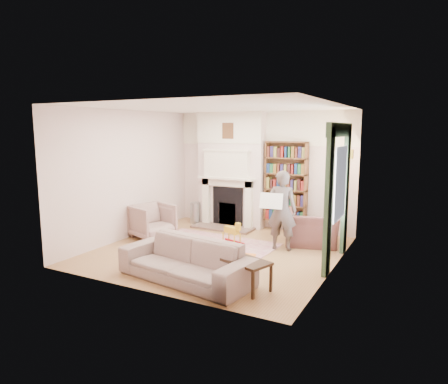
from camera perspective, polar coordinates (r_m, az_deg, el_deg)
The scene contains 25 objects.
floor at distance 8.00m, azimuth -0.84°, elevation -8.41°, with size 4.50×4.50×0.00m, color olive.
ceiling at distance 7.65m, azimuth -0.89°, elevation 12.04°, with size 4.50×4.50×0.00m, color white.
wall_back at distance 9.72m, azimuth 5.50°, elevation 3.09°, with size 4.50×4.50×0.00m, color beige.
wall_front at distance 5.85m, azimuth -11.47°, elevation -0.98°, with size 4.50×4.50×0.00m, color beige.
wall_left at distance 8.99m, azimuth -13.58°, elevation 2.40°, with size 4.50×4.50×0.00m, color beige.
wall_right at distance 6.92m, azimuth 15.72°, elevation 0.40°, with size 4.50×4.50×0.00m, color beige.
fireplace at distance 9.85m, azimuth 1.00°, elevation 3.13°, with size 1.70×0.58×2.80m.
bookcase at distance 9.40m, azimuth 8.84°, elevation 1.44°, with size 1.00×0.24×1.85m, color brown.
window at distance 7.31m, azimuth 16.29°, elevation 1.21°, with size 0.02×0.90×1.30m, color silver.
curtain_left at distance 6.68m, azimuth 14.69°, elevation -1.61°, with size 0.07×0.32×2.40m, color #2C452D.
curtain_right at distance 8.03m, azimuth 16.97°, elevation 0.05°, with size 0.07×0.32×2.40m, color #2C452D.
pelmet at distance 7.25m, azimuth 16.26°, elevation 8.53°, with size 0.09×1.70×0.24m, color #2C452D.
wall_sconce at distance 8.38m, azimuth 16.56°, elevation 5.25°, with size 0.20×0.24×0.24m, color gold, non-canonical shape.
rug at distance 8.25m, azimuth -2.86°, elevation -7.84°, with size 2.64×2.03×0.01m, color beige.
armchair_reading at distance 8.50m, azimuth 12.41°, elevation -5.12°, with size 1.08×0.94×0.70m, color #52302B.
armchair_left at distance 8.99m, azimuth -10.20°, elevation -4.11°, with size 0.81×0.83×0.76m, color #BBA79A.
sofa at distance 6.47m, azimuth -5.51°, elevation -9.70°, with size 2.23×0.87×0.65m, color #AFA390.
man_reading at distance 7.97m, azimuth 8.25°, elevation -2.63°, with size 0.58×0.38×1.60m, color #4E423E.
newspaper at distance 7.80m, azimuth 6.76°, elevation -1.27°, with size 0.45×0.02×0.31m, color white.
coffee_table at distance 6.14m, azimuth 3.20°, elevation -11.71°, with size 0.70×0.45×0.45m, color black, non-canonical shape.
paraffin_heater at distance 10.21m, azimuth -4.18°, elevation -3.01°, with size 0.24×0.24×0.55m, color #999BA0.
rocking_horse at distance 8.41m, azimuth 1.09°, elevation -5.83°, with size 0.55×0.22×0.48m, color gold, non-canonical shape.
board_game at distance 8.04m, azimuth -3.30°, elevation -8.15°, with size 0.35×0.35×0.03m, color #D3D84C.
game_box_lid at distance 8.53m, azimuth -4.49°, elevation -7.08°, with size 0.28×0.18×0.05m, color #A52C12.
comic_annuals at distance 7.63m, azimuth 0.29°, elevation -9.14°, with size 1.01×0.83×0.02m.
Camera 1 is at (3.65, -6.71, 2.40)m, focal length 32.00 mm.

